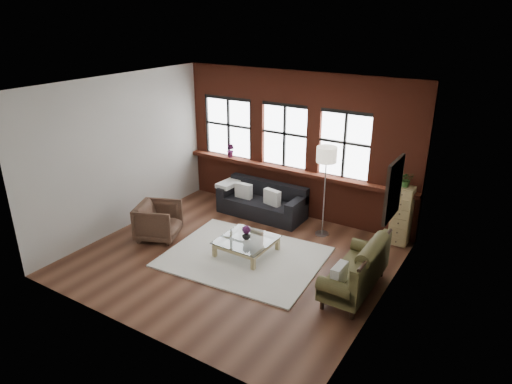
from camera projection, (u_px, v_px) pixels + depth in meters
The scene contains 26 objects.
floor at pixel (235, 257), 8.61m from camera, with size 5.50×5.50×0.00m, color #47261A.
ceiling at pixel (231, 86), 7.42m from camera, with size 5.50×5.50×0.00m, color white.
wall_back at pixel (298, 145), 9.99m from camera, with size 5.50×5.50×0.00m, color #B5B2A8.
wall_front at pixel (126, 233), 6.05m from camera, with size 5.50×5.50×0.00m, color #B5B2A8.
wall_left at pixel (123, 154), 9.37m from camera, with size 5.00×5.00×0.00m, color #B5B2A8.
wall_right at pixel (388, 212), 6.67m from camera, with size 5.00×5.00×0.00m, color #B5B2A8.
brick_backwall at pixel (297, 145), 9.94m from camera, with size 5.50×0.12×3.20m, color maroon, non-canonical shape.
sill_ledge at pixel (294, 171), 10.08m from camera, with size 5.50×0.30×0.08m, color maroon.
window_left at pixel (229, 128), 10.78m from camera, with size 1.38×0.10×1.50m, color black, non-canonical shape.
window_mid at pixel (285, 137), 10.04m from camera, with size 1.38×0.10×1.50m, color black, non-canonical shape.
window_right at pixel (345, 146), 9.35m from camera, with size 1.38×0.10×1.50m, color black, non-canonical shape.
wall_poster at pixel (394, 189), 6.82m from camera, with size 0.05×0.74×0.94m, color black, non-canonical shape.
shag_rug at pixel (244, 257), 8.60m from camera, with size 2.84×2.23×0.03m, color silver.
dark_sofa at pixel (262, 201), 10.25m from camera, with size 1.96×0.80×0.71m, color black, non-canonical shape.
pillow_a at pixel (244, 191), 10.31m from camera, with size 0.40×0.14×0.34m, color silver.
pillow_b at pixel (272, 197), 9.94m from camera, with size 0.40×0.14×0.34m, color silver.
vintage_settee at pixel (355, 268), 7.42m from camera, with size 0.74×1.67×0.89m, color #464120, non-canonical shape.
pillow_settee at pixel (339, 275), 7.01m from camera, with size 0.14×0.38×0.34m, color silver.
armchair at pixel (158, 221), 9.23m from camera, with size 0.79×0.81×0.74m, color #442E22.
coffee_table at pixel (246, 247), 8.67m from camera, with size 0.98×0.98×0.33m, color tan, non-canonical shape.
vase at pixel (246, 235), 8.58m from camera, with size 0.16×0.16×0.17m, color #B2B2B2.
flowers at pixel (246, 230), 8.54m from camera, with size 0.16×0.16×0.16m, color #4E1A48.
drawer_chest at pixel (402, 215), 8.95m from camera, with size 0.37×0.37×1.20m, color tan.
potted_plant_top at pixel (406, 179), 8.67m from camera, with size 0.27×0.23×0.30m, color #2D5923.
floor_lamp at pixel (325, 189), 9.12m from camera, with size 0.40×0.40×2.04m, color #A5A5A8, non-canonical shape.
sill_plant at pixel (231, 150), 10.80m from camera, with size 0.19×0.15×0.35m, color #4E1A48.
Camera 1 is at (4.33, -6.18, 4.36)m, focal length 32.00 mm.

